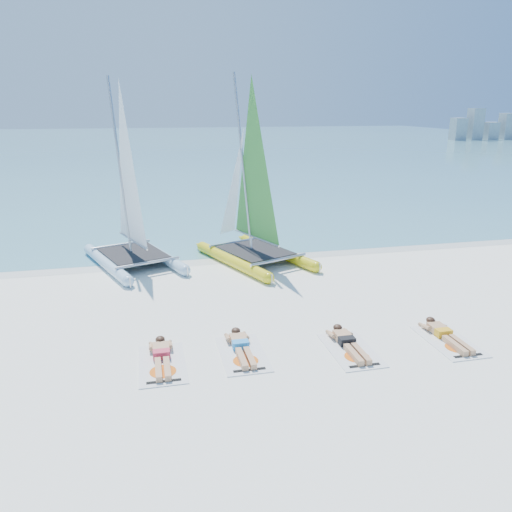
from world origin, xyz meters
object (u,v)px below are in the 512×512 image
Objects in this scene: sunbather_a at (162,355)px; catamaran_blue at (129,209)px; sunbather_d at (444,334)px; catamaran_yellow at (247,201)px; towel_c at (351,350)px; towel_a at (162,364)px; sunbather_c at (348,342)px; sunbather_b at (241,346)px; towel_d at (449,341)px; towel_b at (243,354)px.

catamaran_blue is at bearing 95.29° from sunbather_a.
sunbather_d is (7.35, -7.75, -1.84)m from catamaran_blue.
catamaran_yellow is 3.62× the size of towel_c.
sunbather_d reaches higher than towel_c.
catamaran_blue reaches higher than sunbather_a.
towel_a is 4.23m from sunbather_c.
catamaran_blue is 0.98× the size of catamaran_yellow.
sunbather_b is 4.91m from sunbather_d.
catamaran_blue is 7.91m from sunbather_b.
towel_d is 1.07× the size of sunbather_d.
towel_c is at bearing -177.91° from sunbather_d.
towel_c is 1.07× the size of sunbather_d.
sunbather_d is at bearing -5.41° from sunbather_b.
catamaran_blue is at bearing 133.47° from sunbather_d.
sunbather_a is at bearing 176.58° from sunbather_d.
sunbather_b is 2.47m from sunbather_c.
towel_a is 0.22m from sunbather_a.
sunbather_a is 1.00× the size of sunbather_d.
catamaran_blue is 9.45m from towel_c.
sunbather_a reaches higher than towel_a.
towel_c is 2.44m from towel_d.
sunbather_d is (6.67, -0.40, 0.00)m from sunbather_a.
sunbather_d is (6.67, -0.21, 0.11)m from towel_a.
towel_a is at bearing 178.22° from sunbather_d.
sunbather_a is 4.26m from towel_c.
sunbather_b reaches higher than towel_c.
towel_b is at bearing 176.83° from sunbather_d.
sunbather_b reaches higher than towel_b.
catamaran_yellow is 3.62× the size of towel_b.
towel_d is (7.35, -7.94, -1.95)m from catamaran_blue.
towel_d is at bearing -7.64° from sunbather_b.
towel_a is 1.00× the size of towel_b.
catamaran_blue is at bearing 155.09° from catamaran_yellow.
sunbather_b is at bearing 90.00° from towel_b.
towel_b is (1.78, -0.13, -0.11)m from sunbather_a.
sunbather_d is at bearing -3.17° from towel_b.
sunbather_d reaches higher than towel_d.
sunbather_a is (-3.42, -7.10, -1.99)m from catamaran_yellow.
towel_c is (2.45, -0.36, 0.00)m from towel_b.
catamaran_blue is 7.61m from sunbather_a.
sunbather_a is at bearing 175.89° from towel_b.
sunbather_a reaches higher than towel_d.
sunbather_c is at bearing 177.58° from sunbather_d.
towel_b is 1.00× the size of towel_c.
sunbather_d is at bearing 90.00° from towel_d.
sunbather_c is at bearing 173.10° from towel_d.
catamaran_yellow is (4.10, -0.25, 0.15)m from catamaran_blue.
towel_d is at bearing -5.41° from towel_b.
towel_c is at bearing 177.58° from towel_d.
towel_a is at bearing 178.59° from sunbather_c.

